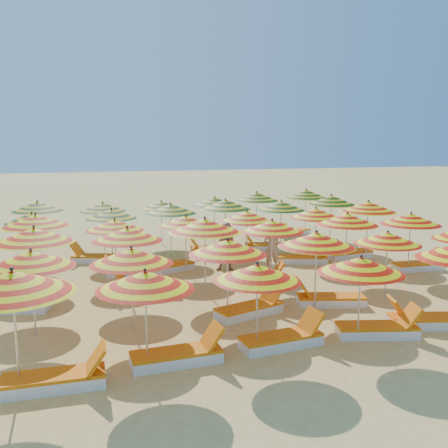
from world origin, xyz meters
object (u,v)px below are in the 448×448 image
at_px(lounger_10, 420,265).
at_px(lounger_9, 255,280).
at_px(umbrella_14, 205,226).
at_px(lounger_14, 348,254).
at_px(umbrella_30, 38,206).
at_px(lounger_13, 303,258).
at_px(lounger_2, 283,339).
at_px(umbrella_32, 161,205).
at_px(umbrella_1, 145,281).
at_px(lounger_5, 251,309).
at_px(lounger_4, 426,320).
at_px(lounger_16, 212,250).
at_px(lounger_8, 147,289).
at_px(umbrella_7, 131,256).
at_px(umbrella_13, 127,234).
at_px(umbrella_22, 316,213).
at_px(umbrella_35, 306,194).
at_px(beachgoer_b, 228,247).
at_px(umbrella_15, 272,226).
at_px(umbrella_9, 317,240).
at_px(umbrella_0, 12,282).
at_px(umbrella_16, 347,219).
at_px(umbrella_25, 111,214).
at_px(umbrella_20, 186,221).
at_px(lounger_12, 167,267).
at_px(lounger_1, 179,356).
at_px(lounger_3, 379,329).
at_px(umbrella_12, 34,235).
at_px(umbrella_3, 361,265).
at_px(umbrella_24, 32,218).
at_px(umbrella_23, 368,207).
at_px(umbrella_6, 31,259).
at_px(umbrella_26, 170,209).
at_px(umbrella_8, 228,247).
at_px(umbrella_2, 257,273).
at_px(umbrella_29, 331,200).
at_px(umbrella_28, 281,206).
at_px(lounger_18, 316,243).
at_px(beachgoer_a, 272,248).
at_px(lounger_0, 57,380).
at_px(umbrella_19, 115,225).
at_px(umbrella_21, 247,216).
at_px(lounger_11, 132,271).
at_px(lounger_15, 96,258).
at_px(lounger_7, 12,305).
at_px(umbrella_10, 388,238).

bearing_deg(lounger_10, lounger_9, -176.64).
relative_size(umbrella_14, lounger_14, 1.48).
distance_m(umbrella_30, lounger_13, 9.93).
bearing_deg(lounger_2, umbrella_32, 86.88).
xyz_separation_m(umbrella_1, lounger_5, (2.85, 2.11, -1.52)).
distance_m(lounger_4, lounger_16, 9.09).
xyz_separation_m(umbrella_1, lounger_8, (0.72, 4.49, -1.52)).
bearing_deg(umbrella_7, umbrella_30, 104.33).
xyz_separation_m(umbrella_13, umbrella_22, (6.77, 2.27, -0.04)).
bearing_deg(umbrella_35, beachgoer_b, -136.83).
height_order(umbrella_15, lounger_13, umbrella_15).
relative_size(umbrella_9, lounger_14, 1.29).
bearing_deg(umbrella_0, umbrella_16, 27.65).
bearing_deg(umbrella_35, umbrella_25, -165.28).
distance_m(umbrella_20, lounger_12, 1.63).
xyz_separation_m(lounger_1, lounger_12, (1.14, 6.75, 0.00)).
bearing_deg(lounger_9, umbrella_16, 18.55).
bearing_deg(lounger_3, umbrella_12, 164.09).
xyz_separation_m(umbrella_32, lounger_10, (7.24, -6.84, -1.46)).
bearing_deg(umbrella_3, umbrella_25, 114.66).
relative_size(umbrella_24, lounger_9, 1.11).
bearing_deg(umbrella_3, umbrella_23, 55.23).
relative_size(umbrella_3, lounger_16, 1.26).
bearing_deg(umbrella_6, umbrella_26, 56.78).
height_order(umbrella_8, umbrella_9, umbrella_9).
relative_size(umbrella_2, umbrella_30, 0.81).
distance_m(umbrella_29, lounger_8, 9.39).
relative_size(umbrella_26, umbrella_30, 0.89).
bearing_deg(umbrella_23, lounger_12, 177.57).
bearing_deg(umbrella_22, umbrella_12, -165.85).
relative_size(umbrella_28, lounger_18, 1.19).
relative_size(umbrella_32, beachgoer_a, 1.38).
height_order(umbrella_8, lounger_12, umbrella_8).
distance_m(umbrella_0, lounger_0, 1.83).
bearing_deg(umbrella_29, umbrella_0, -140.60).
relative_size(umbrella_7, lounger_9, 1.31).
height_order(umbrella_19, umbrella_21, umbrella_21).
relative_size(umbrella_6, lounger_10, 1.24).
relative_size(umbrella_25, lounger_11, 1.25).
xyz_separation_m(umbrella_0, lounger_15, (1.81, 9.02, -1.73)).
bearing_deg(lounger_7, umbrella_14, -162.67).
bearing_deg(lounger_8, lounger_16, -112.94).
bearing_deg(lounger_3, lounger_14, 78.98).
xyz_separation_m(umbrella_6, umbrella_8, (4.29, -0.20, 0.01)).
height_order(umbrella_12, umbrella_35, umbrella_35).
distance_m(umbrella_20, umbrella_24, 5.22).
height_order(umbrella_20, lounger_14, umbrella_20).
bearing_deg(lounger_13, umbrella_0, -122.84).
bearing_deg(lounger_4, umbrella_2, 17.85).
bearing_deg(lounger_16, umbrella_10, 127.40).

